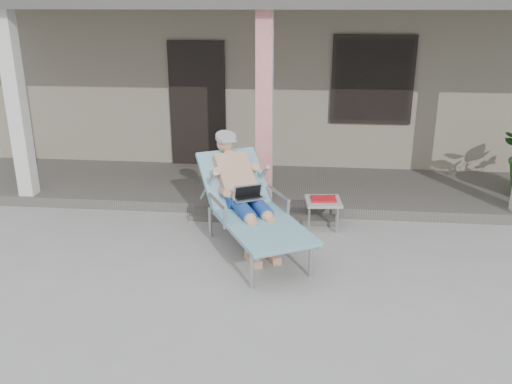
# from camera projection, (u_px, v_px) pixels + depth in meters

# --- Properties ---
(ground) EXTENTS (60.00, 60.00, 0.00)m
(ground) POSITION_uv_depth(u_px,v_px,m) (246.00, 286.00, 5.75)
(ground) COLOR #9E9E99
(ground) RESTS_ON ground
(house) EXTENTS (10.40, 5.40, 3.30)m
(house) POSITION_uv_depth(u_px,v_px,m) (283.00, 62.00, 11.29)
(house) COLOR gray
(house) RESTS_ON ground
(porch_deck) EXTENTS (10.00, 2.00, 0.15)m
(porch_deck) POSITION_uv_depth(u_px,v_px,m) (269.00, 188.00, 8.54)
(porch_deck) COLOR #605B56
(porch_deck) RESTS_ON ground
(porch_overhang) EXTENTS (10.00, 2.30, 2.85)m
(porch_overhang) POSITION_uv_depth(u_px,v_px,m) (270.00, 6.00, 7.58)
(porch_overhang) COLOR silver
(porch_overhang) RESTS_ON porch_deck
(porch_step) EXTENTS (2.00, 0.30, 0.07)m
(porch_step) POSITION_uv_depth(u_px,v_px,m) (262.00, 217.00, 7.47)
(porch_step) COLOR #605B56
(porch_step) RESTS_ON ground
(lounger) EXTENTS (1.65, 2.16, 1.37)m
(lounger) POSITION_uv_depth(u_px,v_px,m) (246.00, 180.00, 6.46)
(lounger) COLOR #B7B7BC
(lounger) RESTS_ON ground
(side_table) EXTENTS (0.50, 0.50, 0.41)m
(side_table) POSITION_uv_depth(u_px,v_px,m) (323.00, 203.00, 7.14)
(side_table) COLOR #AAA9A5
(side_table) RESTS_ON ground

